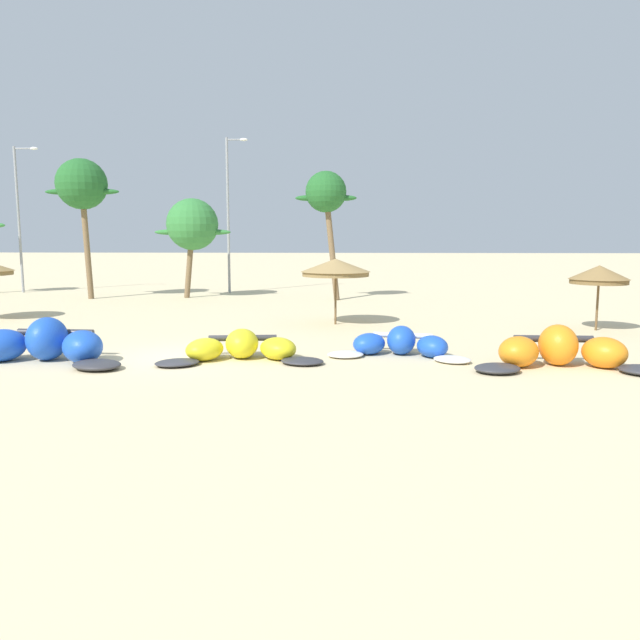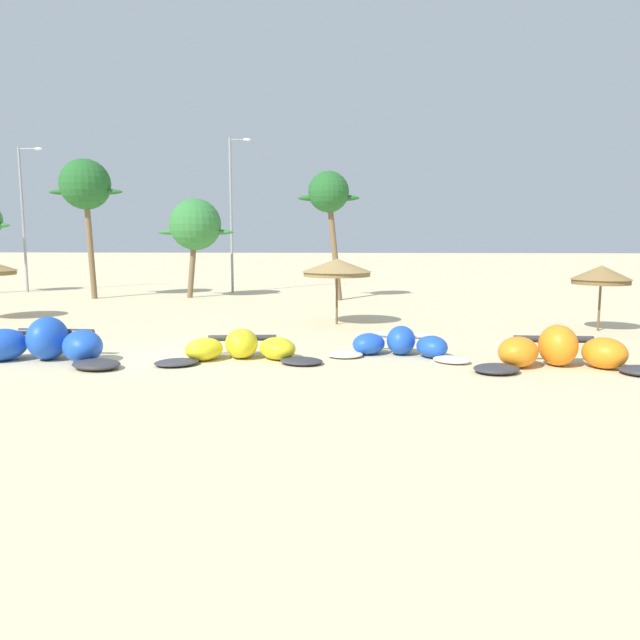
{
  "view_description": "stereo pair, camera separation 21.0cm",
  "coord_description": "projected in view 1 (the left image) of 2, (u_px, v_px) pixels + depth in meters",
  "views": [
    {
      "loc": [
        5.56,
        -19.81,
        3.98
      ],
      "look_at": [
        4.63,
        2.0,
        1.0
      ],
      "focal_mm": 34.44,
      "sensor_mm": 36.0,
      "label": 1
    },
    {
      "loc": [
        5.77,
        -19.8,
        3.98
      ],
      "look_at": [
        4.63,
        2.0,
        1.0
      ],
      "focal_mm": 34.44,
      "sensor_mm": 36.0,
      "label": 2
    }
  ],
  "objects": [
    {
      "name": "kite_center",
      "position": [
        400.0,
        345.0,
        20.57
      ],
      "size": [
        4.84,
        2.74,
        0.98
      ],
      "color": "white",
      "rests_on": "ground"
    },
    {
      "name": "kite_right_of_center",
      "position": [
        561.0,
        352.0,
        18.74
      ],
      "size": [
        5.91,
        2.7,
        1.28
      ],
      "color": "#333338",
      "rests_on": "ground"
    },
    {
      "name": "lamppost_west_center",
      "position": [
        229.0,
        209.0,
        43.0
      ],
      "size": [
        1.56,
        0.24,
        10.77
      ],
      "color": "gray",
      "rests_on": "ground"
    },
    {
      "name": "beach_umbrella_middle",
      "position": [
        336.0,
        267.0,
        27.66
      ],
      "size": [
        3.17,
        3.17,
        2.99
      ],
      "color": "brown",
      "rests_on": "ground"
    },
    {
      "name": "palm_left",
      "position": [
        82.0,
        186.0,
        38.51
      ],
      "size": [
        4.75,
        3.17,
        8.83
      ],
      "color": "brown",
      "rests_on": "ground"
    },
    {
      "name": "ground_plane",
      "position": [
        179.0,
        357.0,
        20.39
      ],
      "size": [
        260.0,
        260.0,
        0.0
      ],
      "primitive_type": "plane",
      "color": "beige"
    },
    {
      "name": "palm_left_of_gap",
      "position": [
        192.0,
        225.0,
        39.5
      ],
      "size": [
        4.98,
        3.32,
        6.42
      ],
      "color": "brown",
      "rests_on": "ground"
    },
    {
      "name": "palm_center_left",
      "position": [
        326.0,
        195.0,
        37.85
      ],
      "size": [
        3.81,
        2.54,
        7.98
      ],
      "color": "brown",
      "rests_on": "ground"
    },
    {
      "name": "kite_left",
      "position": [
        42.0,
        345.0,
        19.53
      ],
      "size": [
        6.29,
        3.0,
        1.4
      ],
      "color": "#333338",
      "rests_on": "ground"
    },
    {
      "name": "beach_umbrella_near_palms",
      "position": [
        599.0,
        275.0,
        25.88
      ],
      "size": [
        2.46,
        2.46,
        2.78
      ],
      "color": "brown",
      "rests_on": "ground"
    },
    {
      "name": "kite_left_of_center",
      "position": [
        242.0,
        348.0,
        19.89
      ],
      "size": [
        5.51,
        2.81,
        0.98
      ],
      "color": "#333338",
      "rests_on": "ground"
    },
    {
      "name": "lamppost_west",
      "position": [
        20.0,
        213.0,
        43.18
      ],
      "size": [
        1.78,
        0.24,
        10.19
      ],
      "color": "gray",
      "rests_on": "ground"
    }
  ]
}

